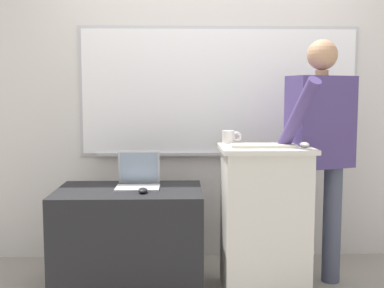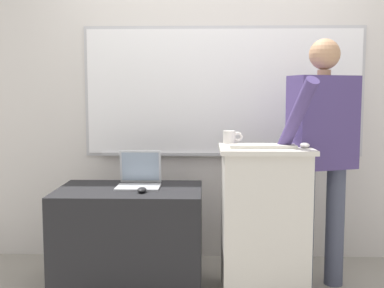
{
  "view_description": "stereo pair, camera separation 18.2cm",
  "coord_description": "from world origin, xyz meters",
  "views": [
    {
      "loc": [
        -0.26,
        -2.81,
        1.36
      ],
      "look_at": [
        -0.16,
        0.45,
        1.01
      ],
      "focal_mm": 45.0,
      "sensor_mm": 36.0,
      "label": 1
    },
    {
      "loc": [
        -0.08,
        -2.81,
        1.36
      ],
      "look_at": [
        -0.16,
        0.45,
        1.01
      ],
      "focal_mm": 45.0,
      "sensor_mm": 36.0,
      "label": 2
    }
  ],
  "objects": [
    {
      "name": "lectern_podium",
      "position": [
        0.32,
        0.36,
        0.51
      ],
      "size": [
        0.6,
        0.53,
        1.01
      ],
      "color": "beige",
      "rests_on": "ground_plane"
    },
    {
      "name": "wireless_keyboard",
      "position": [
        0.3,
        0.3,
        1.02
      ],
      "size": [
        0.43,
        0.13,
        0.02
      ],
      "color": "beige",
      "rests_on": "lectern_podium"
    },
    {
      "name": "computer_mouse_by_laptop",
      "position": [
        -0.49,
        0.3,
        0.72
      ],
      "size": [
        0.06,
        0.1,
        0.03
      ],
      "color": "black",
      "rests_on": "side_desk"
    },
    {
      "name": "computer_mouse_by_keyboard",
      "position": [
        0.57,
        0.3,
        1.02
      ],
      "size": [
        0.06,
        0.1,
        0.03
      ],
      "color": "silver",
      "rests_on": "lectern_podium"
    },
    {
      "name": "back_wall",
      "position": [
        0.0,
        1.17,
        1.42
      ],
      "size": [
        6.4,
        0.17,
        2.85
      ],
      "color": "silver",
      "rests_on": "ground_plane"
    },
    {
      "name": "side_desk",
      "position": [
        -0.6,
        0.43,
        0.35
      ],
      "size": [
        0.99,
        0.65,
        0.71
      ],
      "color": "black",
      "rests_on": "ground_plane"
    },
    {
      "name": "person_presenter",
      "position": [
        0.73,
        0.48,
        1.01
      ],
      "size": [
        0.63,
        0.67,
        1.73
      ],
      "rotation": [
        0.0,
        0.0,
        0.35
      ],
      "color": "#474C60",
      "rests_on": "ground_plane"
    },
    {
      "name": "coffee_mug",
      "position": [
        0.1,
        0.55,
        1.05
      ],
      "size": [
        0.14,
        0.08,
        0.09
      ],
      "color": "silver",
      "rests_on": "lectern_podium"
    },
    {
      "name": "laptop",
      "position": [
        -0.54,
        0.54,
        0.78
      ],
      "size": [
        0.3,
        0.27,
        0.25
      ],
      "color": "#B7BABF",
      "rests_on": "side_desk"
    }
  ]
}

